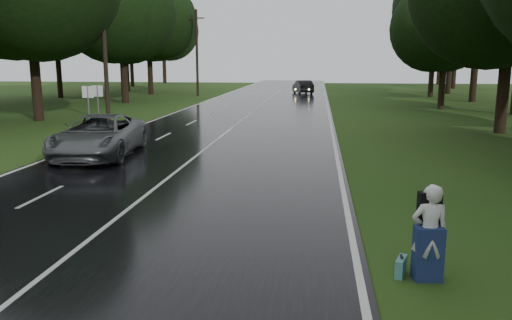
{
  "coord_description": "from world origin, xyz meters",
  "views": [
    {
      "loc": [
        4.97,
        -11.51,
        3.95
      ],
      "look_at": [
        3.22,
        2.88,
        1.1
      ],
      "focal_mm": 35.7,
      "sensor_mm": 36.0,
      "label": 1
    }
  ],
  "objects": [
    {
      "name": "lane_center",
      "position": [
        0.0,
        20.0,
        0.04
      ],
      "size": [
        0.12,
        140.0,
        0.01
      ],
      "primitive_type": "cube",
      "color": "silver",
      "rests_on": "road"
    },
    {
      "name": "tree_left_f",
      "position": [
        -14.56,
        46.77,
        0.0
      ],
      "size": [
        9.49,
        9.49,
        14.83
      ],
      "primitive_type": null,
      "color": "black",
      "rests_on": "ground"
    },
    {
      "name": "tree_right_f",
      "position": [
        17.13,
        46.18,
        0.0
      ],
      "size": [
        10.5,
        10.5,
        16.4
      ],
      "primitive_type": null,
      "color": "black",
      "rests_on": "ground"
    },
    {
      "name": "tree_left_d",
      "position": [
        -13.38,
        20.13,
        0.0
      ],
      "size": [
        9.81,
        9.81,
        15.34
      ],
      "primitive_type": null,
      "color": "black",
      "rests_on": "ground"
    },
    {
      "name": "tree_left_e",
      "position": [
        -13.04,
        34.73,
        0.0
      ],
      "size": [
        9.1,
        9.1,
        14.22
      ],
      "primitive_type": null,
      "color": "black",
      "rests_on": "ground"
    },
    {
      "name": "far_car",
      "position": [
        3.14,
        50.14,
        0.82
      ],
      "size": [
        2.8,
        5.01,
        1.56
      ],
      "primitive_type": "imported",
      "rotation": [
        0.0,
        0.0,
        3.4
      ],
      "color": "black",
      "rests_on": "road"
    },
    {
      "name": "road",
      "position": [
        0.0,
        20.0,
        0.02
      ],
      "size": [
        12.0,
        140.0,
        0.04
      ],
      "primitive_type": "cube",
      "color": "black",
      "rests_on": "ground"
    },
    {
      "name": "road_sign_b",
      "position": [
        -7.2,
        15.64,
        0.0
      ],
      "size": [
        0.62,
        0.1,
        2.58
      ],
      "primitive_type": null,
      "color": "white",
      "rests_on": "ground"
    },
    {
      "name": "road_sign_a",
      "position": [
        -7.2,
        14.43,
        0.0
      ],
      "size": [
        0.62,
        0.1,
        2.6
      ],
      "primitive_type": null,
      "color": "white",
      "rests_on": "ground"
    },
    {
      "name": "utility_pole_mid",
      "position": [
        -8.5,
        19.98,
        0.0
      ],
      "size": [
        1.8,
        0.28,
        9.4
      ],
      "primitive_type": null,
      "color": "black",
      "rests_on": "ground"
    },
    {
      "name": "utility_pole_far",
      "position": [
        -8.5,
        44.98,
        0.0
      ],
      "size": [
        1.8,
        0.28,
        9.42
      ],
      "primitive_type": null,
      "color": "black",
      "rests_on": "ground"
    },
    {
      "name": "grey_car",
      "position": [
        -3.98,
        8.31,
        0.89
      ],
      "size": [
        3.47,
        6.38,
        1.7
      ],
      "primitive_type": "imported",
      "rotation": [
        0.0,
        0.0,
        0.11
      ],
      "color": "#535759",
      "rests_on": "road"
    },
    {
      "name": "suitcase",
      "position": [
        6.58,
        -2.34,
        0.17
      ],
      "size": [
        0.29,
        0.51,
        0.35
      ],
      "primitive_type": "cube",
      "rotation": [
        0.0,
        0.0,
        5.95
      ],
      "color": "teal",
      "rests_on": "ground"
    },
    {
      "name": "ground",
      "position": [
        0.0,
        0.0,
        0.0
      ],
      "size": [
        160.0,
        160.0,
        0.0
      ],
      "primitive_type": "plane",
      "color": "#274514",
      "rests_on": "ground"
    },
    {
      "name": "tree_right_e",
      "position": [
        14.97,
        31.74,
        0.0
      ],
      "size": [
        7.32,
        7.32,
        11.44
      ],
      "primitive_type": null,
      "color": "black",
      "rests_on": "ground"
    },
    {
      "name": "hitchhiker",
      "position": [
        7.02,
        -2.45,
        0.83
      ],
      "size": [
        0.69,
        0.64,
        1.8
      ],
      "color": "silver",
      "rests_on": "ground"
    },
    {
      "name": "tree_right_d",
      "position": [
        14.94,
        17.68,
        0.0
      ],
      "size": [
        8.63,
        8.63,
        13.48
      ],
      "primitive_type": null,
      "color": "black",
      "rests_on": "ground"
    }
  ]
}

